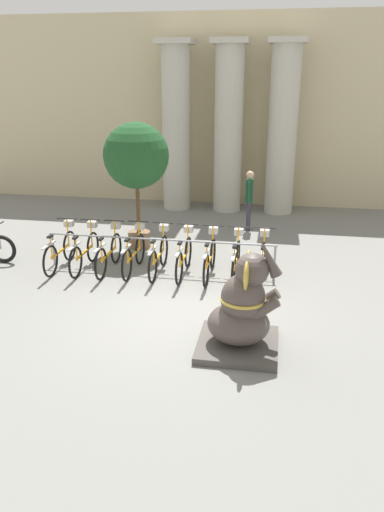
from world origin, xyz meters
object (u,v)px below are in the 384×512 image
object	(u,v)px
bicycle_0	(61,250)
bicycle_6	(210,259)
bicycle_4	(159,255)
potted_tree	(136,158)
person_pedestrian	(249,195)
bicycle_3	(134,254)
bicycle_7	(236,260)
bicycle_2	(109,253)
bicycle_5	(184,257)
elephant_statue	(242,312)
bicycle_8	(263,262)
bicycle_1	(85,251)

from	to	relation	value
bicycle_0	bicycle_6	bearing A→B (deg)	0.52
bicycle_4	potted_tree	distance (m)	2.64
person_pedestrian	bicycle_3	bearing A→B (deg)	-122.27
bicycle_0	bicycle_7	distance (m)	3.97
bicycle_2	bicycle_6	distance (m)	2.27
bicycle_4	bicycle_5	distance (m)	0.57
bicycle_3	bicycle_7	bearing A→B (deg)	-1.00
bicycle_5	elephant_statue	bearing A→B (deg)	-63.15
bicycle_0	person_pedestrian	world-z (taller)	person_pedestrian
bicycle_0	bicycle_8	world-z (taller)	same
bicycle_5	bicycle_7	bearing A→B (deg)	-1.31
bicycle_5	bicycle_7	world-z (taller)	same
bicycle_6	potted_tree	world-z (taller)	potted_tree
bicycle_1	bicycle_3	bearing A→B (deg)	1.85
elephant_statue	bicycle_6	bearing A→B (deg)	107.44
bicycle_5	person_pedestrian	size ratio (longest dim) A/B	1.05
bicycle_1	bicycle_6	distance (m)	2.83
bicycle_1	bicycle_6	world-z (taller)	same
bicycle_2	bicycle_8	world-z (taller)	same
bicycle_5	bicycle_7	distance (m)	1.13
bicycle_1	bicycle_4	xyz separation A→B (m)	(1.70, 0.03, 0.00)
bicycle_1	elephant_statue	world-z (taller)	elephant_statue
bicycle_6	bicycle_8	xyz separation A→B (m)	(1.13, 0.00, 0.00)
bicycle_5	bicycle_6	world-z (taller)	same
bicycle_3	potted_tree	distance (m)	2.50
bicycle_4	bicycle_8	world-z (taller)	same
bicycle_3	bicycle_1	bearing A→B (deg)	-178.15
bicycle_8	potted_tree	xyz separation A→B (m)	(-3.19, 1.68, 1.83)
bicycle_6	person_pedestrian	xyz separation A→B (m)	(0.59, 3.65, 0.59)
bicycle_4	bicycle_7	size ratio (longest dim) A/B	1.00
bicycle_7	bicycle_8	xyz separation A→B (m)	(0.57, 0.02, 0.00)
bicycle_4	bicycle_6	bearing A→B (deg)	-0.80
bicycle_1	bicycle_8	size ratio (longest dim) A/B	1.00
bicycle_7	potted_tree	world-z (taller)	potted_tree
bicycle_0	bicycle_4	bearing A→B (deg)	1.18
potted_tree	bicycle_5	bearing A→B (deg)	-48.48
bicycle_8	potted_tree	distance (m)	4.04
bicycle_2	elephant_statue	distance (m)	4.33
bicycle_5	potted_tree	xyz separation A→B (m)	(-1.49, 1.68, 1.83)
bicycle_0	bicycle_5	size ratio (longest dim) A/B	1.00
bicycle_1	bicycle_2	size ratio (longest dim) A/B	1.00
bicycle_2	bicycle_6	world-z (taller)	same
elephant_statue	potted_tree	bearing A→B (deg)	122.78
bicycle_0	bicycle_6	world-z (taller)	same
bicycle_5	bicycle_7	xyz separation A→B (m)	(1.13, -0.03, 0.00)
bicycle_7	person_pedestrian	xyz separation A→B (m)	(0.02, 3.67, 0.59)
bicycle_7	elephant_statue	xyz separation A→B (m)	(0.35, -2.91, 0.24)
bicycle_2	bicycle_7	world-z (taller)	same
bicycle_3	bicycle_6	distance (m)	1.70
elephant_statue	person_pedestrian	size ratio (longest dim) A/B	1.15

